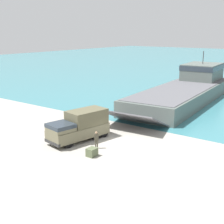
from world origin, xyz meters
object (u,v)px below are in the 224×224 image
at_px(soldier_on_ramp, 96,139).
at_px(military_truck, 79,126).
at_px(mooring_bollard, 84,113).
at_px(landing_craft, 188,88).
at_px(cargo_crate, 92,152).

bearing_deg(soldier_on_ramp, military_truck, 33.39).
bearing_deg(mooring_bollard, soldier_on_ramp, -42.96).
xyz_separation_m(landing_craft, mooring_bollard, (-6.88, -19.42, -1.46)).
bearing_deg(cargo_crate, military_truck, 145.77).
height_order(military_truck, mooring_bollard, military_truck).
xyz_separation_m(military_truck, mooring_bollard, (-5.88, 7.46, -1.12)).
bearing_deg(military_truck, cargo_crate, 66.38).
relative_size(military_truck, cargo_crate, 7.54).
xyz_separation_m(military_truck, cargo_crate, (3.99, -2.71, -1.20)).
relative_size(military_truck, mooring_bollard, 8.22).
bearing_deg(landing_craft, soldier_on_ramp, -89.67).
height_order(mooring_bollard, cargo_crate, mooring_bollard).
bearing_deg(military_truck, mooring_bollard, -131.12).
relative_size(landing_craft, mooring_bollard, 39.96).
distance_m(military_truck, cargo_crate, 4.97).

